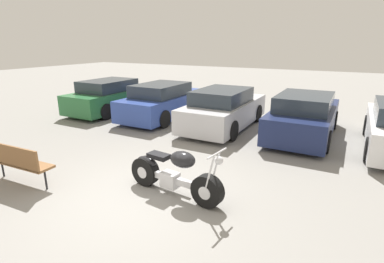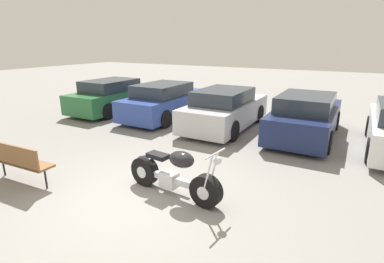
{
  "view_description": "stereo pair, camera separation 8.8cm",
  "coord_description": "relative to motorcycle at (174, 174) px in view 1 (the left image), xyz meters",
  "views": [
    {
      "loc": [
        3.39,
        -4.03,
        2.88
      ],
      "look_at": [
        0.17,
        1.91,
        0.85
      ],
      "focal_mm": 28.0,
      "sensor_mm": 36.0,
      "label": 1
    },
    {
      "loc": [
        3.47,
        -3.99,
        2.88
      ],
      "look_at": [
        0.17,
        1.91,
        0.85
      ],
      "focal_mm": 28.0,
      "sensor_mm": 36.0,
      "label": 2
    }
  ],
  "objects": [
    {
      "name": "ground_plane",
      "position": [
        -0.56,
        -0.44,
        -0.43
      ],
      "size": [
        60.0,
        60.0,
        0.0
      ],
      "primitive_type": "plane",
      "color": "gray"
    },
    {
      "name": "parked_car_silver",
      "position": [
        -1.02,
        4.94,
        0.21
      ],
      "size": [
        1.79,
        4.18,
        1.37
      ],
      "color": "#BCBCC1",
      "rests_on": "ground_plane"
    },
    {
      "name": "motorcycle",
      "position": [
        0.0,
        0.0,
        0.0
      ],
      "size": [
        2.14,
        0.7,
        1.08
      ],
      "color": "black",
      "rests_on": "ground_plane"
    },
    {
      "name": "parked_car_blue",
      "position": [
        -3.62,
        5.12,
        0.21
      ],
      "size": [
        1.79,
        4.18,
        1.37
      ],
      "color": "#2D479E",
      "rests_on": "ground_plane"
    },
    {
      "name": "park_bench",
      "position": [
        -3.07,
        -1.16,
        0.12
      ],
      "size": [
        1.59,
        0.47,
        0.89
      ],
      "color": "brown",
      "rests_on": "ground_plane"
    },
    {
      "name": "parked_car_navy",
      "position": [
        1.58,
        5.18,
        0.21
      ],
      "size": [
        1.79,
        4.18,
        1.37
      ],
      "color": "#19234C",
      "rests_on": "ground_plane"
    },
    {
      "name": "parked_car_green",
      "position": [
        -6.21,
        5.03,
        0.21
      ],
      "size": [
        1.79,
        4.18,
        1.37
      ],
      "color": "#286B38",
      "rests_on": "ground_plane"
    }
  ]
}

